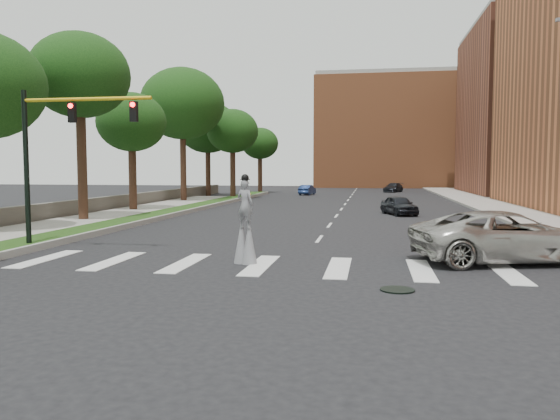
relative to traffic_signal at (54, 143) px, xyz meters
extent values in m
plane|color=black|center=(9.78, -3.00, -4.15)|extent=(160.00, 160.00, 0.00)
cube|color=#1B3B10|center=(-1.72, 17.00, -4.03)|extent=(2.00, 60.00, 0.25)
cube|color=gray|center=(-0.67, 17.00, -4.01)|extent=(0.20, 60.00, 0.28)
cube|color=gray|center=(-4.72, 7.00, -4.06)|extent=(4.00, 60.00, 0.18)
cube|color=gray|center=(22.28, 22.00, -4.06)|extent=(5.00, 90.00, 0.18)
cube|color=#555049|center=(-7.22, 19.00, -3.60)|extent=(0.50, 56.00, 1.10)
cylinder|color=black|center=(12.78, -5.00, -4.13)|extent=(0.90, 0.90, 0.04)
cube|color=brown|center=(31.78, 51.00, 5.85)|extent=(16.00, 22.00, 20.00)
cube|color=#BA663A|center=(15.78, 75.00, 4.85)|extent=(26.00, 14.00, 18.00)
cylinder|color=black|center=(-1.22, 0.00, -1.05)|extent=(0.20, 0.20, 6.20)
cylinder|color=gold|center=(1.38, 0.00, 1.65)|extent=(5.20, 0.14, 0.14)
cube|color=black|center=(0.78, 0.00, 1.15)|extent=(0.28, 0.18, 0.75)
cylinder|color=#FF0C0C|center=(0.78, -0.10, 1.40)|extent=(0.18, 0.06, 0.18)
cube|color=black|center=(3.28, 0.00, 1.15)|extent=(0.28, 0.18, 0.75)
cylinder|color=#FF0C0C|center=(3.28, -0.10, 1.40)|extent=(0.18, 0.06, 0.18)
cylinder|color=#351F15|center=(8.08, -1.76, -3.57)|extent=(0.07, 0.07, 1.16)
cylinder|color=#351F15|center=(7.78, -1.64, -3.57)|extent=(0.07, 0.07, 1.16)
cone|color=slate|center=(8.08, -1.76, -3.42)|extent=(0.52, 0.52, 1.45)
cone|color=slate|center=(7.78, -1.64, -3.42)|extent=(0.52, 0.52, 1.45)
imported|color=slate|center=(7.93, -1.70, -2.16)|extent=(0.70, 0.59, 1.65)
sphere|color=black|center=(7.93, -1.70, -1.28)|extent=(0.26, 0.26, 0.26)
cylinder|color=black|center=(7.93, -1.70, -1.33)|extent=(0.34, 0.34, 0.02)
cube|color=yellow|center=(7.98, -1.57, -1.71)|extent=(0.22, 0.05, 0.10)
imported|color=#B0AEA7|center=(16.63, 0.00, -3.27)|extent=(6.84, 4.41, 1.75)
imported|color=black|center=(13.94, 18.62, -3.49)|extent=(2.76, 4.15, 1.31)
imported|color=navy|center=(4.53, 44.99, -3.56)|extent=(1.77, 3.74, 1.19)
imported|color=black|center=(14.91, 54.32, -3.55)|extent=(3.06, 4.49, 1.21)
cylinder|color=#351F15|center=(-4.81, 10.52, -0.58)|extent=(0.56, 0.56, 7.14)
ellipsoid|color=black|center=(-4.81, 10.52, 4.45)|extent=(5.83, 5.83, 4.96)
cylinder|color=#351F15|center=(-5.18, 18.20, -1.52)|extent=(0.56, 0.56, 5.27)
ellipsoid|color=black|center=(-5.18, 18.20, 2.37)|extent=(5.03, 5.03, 4.27)
cylinder|color=#351F15|center=(-5.38, 29.65, -0.54)|extent=(0.56, 0.56, 7.21)
ellipsoid|color=black|center=(-5.38, 29.65, 5.01)|extent=(7.80, 7.80, 6.63)
cylinder|color=#351F15|center=(-6.37, 40.72, -1.11)|extent=(0.56, 0.56, 6.09)
ellipsoid|color=black|center=(-6.37, 40.72, 3.66)|extent=(6.89, 6.89, 5.86)
cylinder|color=#351F15|center=(-2.22, 35.90, -1.31)|extent=(0.56, 0.56, 5.68)
ellipsoid|color=black|center=(-2.22, 35.90, 2.86)|extent=(5.33, 5.33, 4.53)
cylinder|color=#351F15|center=(-2.03, 49.03, -1.58)|extent=(0.56, 0.56, 5.14)
ellipsoid|color=black|center=(-2.03, 49.03, 2.17)|extent=(4.70, 4.70, 3.99)
camera|label=1|loc=(12.09, -19.38, -0.95)|focal=35.00mm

